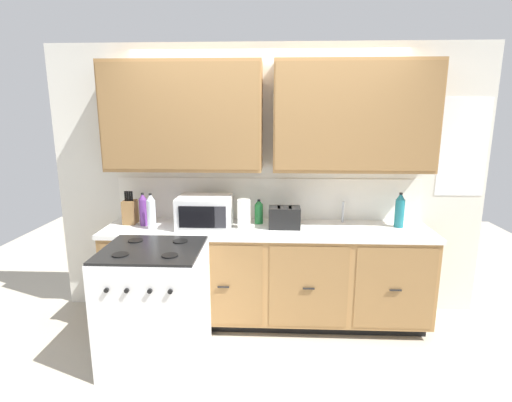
{
  "coord_description": "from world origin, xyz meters",
  "views": [
    {
      "loc": [
        0.05,
        -3.1,
        1.93
      ],
      "look_at": [
        -0.1,
        0.27,
        1.18
      ],
      "focal_mm": 27.53,
      "sensor_mm": 36.0,
      "label": 1
    }
  ],
  "objects_px": {
    "stove_range": "(155,305)",
    "bottle_teal": "(400,210)",
    "toaster": "(284,217)",
    "microwave": "(205,212)",
    "paper_towel_roll": "(244,214)",
    "knife_block": "(130,212)",
    "bottle_clear": "(151,212)",
    "bottle_green": "(259,212)",
    "bottle_violet": "(143,210)"
  },
  "relations": [
    {
      "from": "stove_range",
      "to": "bottle_teal",
      "type": "distance_m",
      "value": 2.25
    },
    {
      "from": "toaster",
      "to": "microwave",
      "type": "bearing_deg",
      "value": -179.47
    },
    {
      "from": "toaster",
      "to": "bottle_teal",
      "type": "relative_size",
      "value": 0.88
    },
    {
      "from": "paper_towel_roll",
      "to": "toaster",
      "type": "bearing_deg",
      "value": 4.63
    },
    {
      "from": "microwave",
      "to": "toaster",
      "type": "distance_m",
      "value": 0.72
    },
    {
      "from": "knife_block",
      "to": "stove_range",
      "type": "bearing_deg",
      "value": -59.5
    },
    {
      "from": "knife_block",
      "to": "toaster",
      "type": "bearing_deg",
      "value": -3.05
    },
    {
      "from": "bottle_clear",
      "to": "bottle_green",
      "type": "xyz_separation_m",
      "value": [
        0.95,
        0.22,
        -0.05
      ]
    },
    {
      "from": "microwave",
      "to": "paper_towel_roll",
      "type": "distance_m",
      "value": 0.35
    },
    {
      "from": "paper_towel_roll",
      "to": "bottle_green",
      "type": "relative_size",
      "value": 1.14
    },
    {
      "from": "stove_range",
      "to": "toaster",
      "type": "xyz_separation_m",
      "value": [
        1.01,
        0.63,
        0.55
      ]
    },
    {
      "from": "stove_range",
      "to": "knife_block",
      "type": "distance_m",
      "value": 1.0
    },
    {
      "from": "bottle_teal",
      "to": "microwave",
      "type": "bearing_deg",
      "value": -177.59
    },
    {
      "from": "stove_range",
      "to": "knife_block",
      "type": "relative_size",
      "value": 3.06
    },
    {
      "from": "paper_towel_roll",
      "to": "bottle_clear",
      "type": "distance_m",
      "value": 0.82
    },
    {
      "from": "microwave",
      "to": "paper_towel_roll",
      "type": "relative_size",
      "value": 1.85
    },
    {
      "from": "stove_range",
      "to": "bottle_violet",
      "type": "xyz_separation_m",
      "value": [
        -0.27,
        0.65,
        0.61
      ]
    },
    {
      "from": "stove_range",
      "to": "bottle_green",
      "type": "height_order",
      "value": "bottle_green"
    },
    {
      "from": "knife_block",
      "to": "bottle_clear",
      "type": "bearing_deg",
      "value": -32.34
    },
    {
      "from": "paper_towel_roll",
      "to": "bottle_violet",
      "type": "bearing_deg",
      "value": 176.67
    },
    {
      "from": "bottle_clear",
      "to": "bottle_teal",
      "type": "xyz_separation_m",
      "value": [
        2.21,
        0.15,
        -0.0
      ]
    },
    {
      "from": "bottle_green",
      "to": "microwave",
      "type": "bearing_deg",
      "value": -163.42
    },
    {
      "from": "stove_range",
      "to": "bottle_clear",
      "type": "xyz_separation_m",
      "value": [
        -0.16,
        0.55,
        0.62
      ]
    },
    {
      "from": "toaster",
      "to": "knife_block",
      "type": "distance_m",
      "value": 1.43
    },
    {
      "from": "bottle_teal",
      "to": "knife_block",
      "type": "bearing_deg",
      "value": 179.79
    },
    {
      "from": "paper_towel_roll",
      "to": "bottle_clear",
      "type": "bearing_deg",
      "value": -176.28
    },
    {
      "from": "microwave",
      "to": "bottle_teal",
      "type": "xyz_separation_m",
      "value": [
        1.75,
        0.07,
        0.01
      ]
    },
    {
      "from": "bottle_green",
      "to": "bottle_teal",
      "type": "distance_m",
      "value": 1.27
    },
    {
      "from": "bottle_clear",
      "to": "bottle_green",
      "type": "height_order",
      "value": "bottle_clear"
    },
    {
      "from": "microwave",
      "to": "bottle_violet",
      "type": "distance_m",
      "value": 0.57
    },
    {
      "from": "paper_towel_roll",
      "to": "bottle_teal",
      "type": "height_order",
      "value": "bottle_teal"
    },
    {
      "from": "knife_block",
      "to": "bottle_violet",
      "type": "bearing_deg",
      "value": -19.67
    },
    {
      "from": "toaster",
      "to": "paper_towel_roll",
      "type": "distance_m",
      "value": 0.36
    },
    {
      "from": "bottle_green",
      "to": "bottle_teal",
      "type": "height_order",
      "value": "bottle_teal"
    },
    {
      "from": "toaster",
      "to": "bottle_teal",
      "type": "xyz_separation_m",
      "value": [
        1.03,
        0.07,
        0.06
      ]
    },
    {
      "from": "stove_range",
      "to": "toaster",
      "type": "distance_m",
      "value": 1.32
    },
    {
      "from": "microwave",
      "to": "knife_block",
      "type": "relative_size",
      "value": 1.55
    },
    {
      "from": "bottle_green",
      "to": "stove_range",
      "type": "bearing_deg",
      "value": -135.63
    },
    {
      "from": "microwave",
      "to": "knife_block",
      "type": "height_order",
      "value": "knife_block"
    },
    {
      "from": "microwave",
      "to": "bottle_teal",
      "type": "bearing_deg",
      "value": 2.41
    },
    {
      "from": "knife_block",
      "to": "bottle_violet",
      "type": "xyz_separation_m",
      "value": [
        0.14,
        -0.05,
        0.03
      ]
    },
    {
      "from": "microwave",
      "to": "knife_block",
      "type": "xyz_separation_m",
      "value": [
        -0.72,
        0.08,
        -0.02
      ]
    },
    {
      "from": "microwave",
      "to": "bottle_teal",
      "type": "height_order",
      "value": "bottle_teal"
    },
    {
      "from": "bottle_green",
      "to": "paper_towel_roll",
      "type": "bearing_deg",
      "value": -127.53
    },
    {
      "from": "bottle_green",
      "to": "bottle_teal",
      "type": "bearing_deg",
      "value": -3.13
    },
    {
      "from": "knife_block",
      "to": "bottle_teal",
      "type": "xyz_separation_m",
      "value": [
        2.46,
        -0.01,
        0.04
      ]
    },
    {
      "from": "microwave",
      "to": "bottle_clear",
      "type": "relative_size",
      "value": 1.48
    },
    {
      "from": "bottle_green",
      "to": "toaster",
      "type": "bearing_deg",
      "value": -30.26
    },
    {
      "from": "microwave",
      "to": "paper_towel_roll",
      "type": "bearing_deg",
      "value": -3.66
    },
    {
      "from": "toaster",
      "to": "knife_block",
      "type": "bearing_deg",
      "value": 176.95
    }
  ]
}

